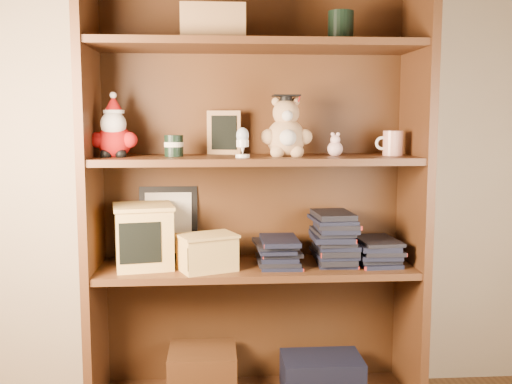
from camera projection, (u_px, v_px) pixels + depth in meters
bookcase at (254, 201)px, 2.22m from camera, size 1.20×0.35×1.60m
shelf_lower at (256, 268)px, 2.20m from camera, size 1.14×0.33×0.02m
shelf_upper at (256, 160)px, 2.15m from camera, size 1.14×0.33×0.02m
santa_plush at (114, 133)px, 2.10m from camera, size 0.17×0.12×0.23m
teachers_tin at (174, 146)px, 2.12m from camera, size 0.07×0.07×0.08m
chalkboard_plaque at (224, 133)px, 2.24m from camera, size 0.13×0.08×0.16m
egg_cup at (243, 141)px, 2.06m from camera, size 0.05×0.05×0.10m
grad_teddy_bear at (286, 132)px, 2.14m from camera, size 0.19×0.16×0.23m
pink_figurine at (335, 147)px, 2.16m from camera, size 0.06×0.06×0.09m
teacher_mug at (392, 143)px, 2.18m from camera, size 0.10×0.07×0.09m
certificate_frame at (169, 222)px, 2.29m from camera, size 0.22×0.06×0.28m
treats_box at (144, 236)px, 2.15m from camera, size 0.24×0.24×0.23m
pencils_box at (207, 252)px, 2.11m from camera, size 0.24×0.20×0.13m
book_stack_left at (278, 250)px, 2.20m from camera, size 0.14×0.20×0.11m
book_stack_mid at (334, 238)px, 2.20m from camera, size 0.14×0.20×0.19m
book_stack_right at (379, 250)px, 2.22m from camera, size 0.14×0.20×0.10m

